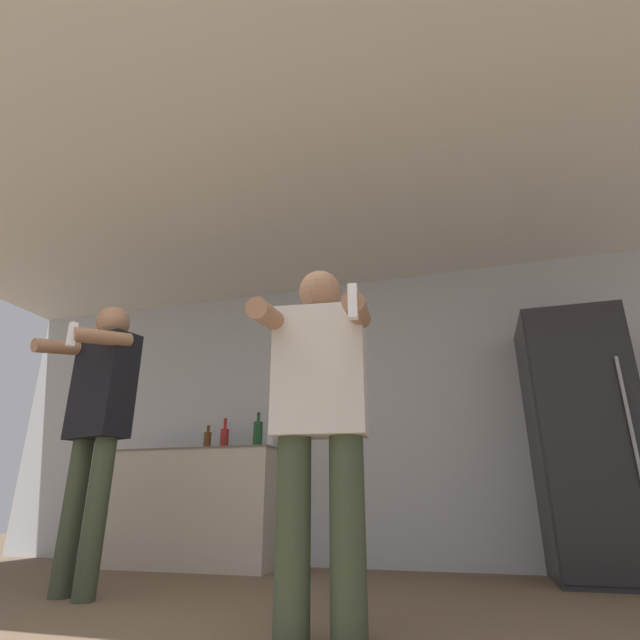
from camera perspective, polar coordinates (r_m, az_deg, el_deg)
wall_back at (r=4.66m, az=1.81°, el=-10.69°), size 7.00×0.06×2.55m
ceiling_slab at (r=3.69m, az=-5.05°, el=14.02°), size 7.00×3.71×0.05m
refrigerator at (r=4.15m, az=27.92°, el=-12.12°), size 0.67×0.76×1.85m
counter at (r=4.72m, az=-13.94°, el=-20.05°), size 1.54×0.66×0.94m
bottle_clear_vodka at (r=4.47m, az=-5.65°, el=-12.71°), size 0.07×0.07×0.34m
bottle_brown_liquor at (r=4.73m, az=-12.75°, el=-13.25°), size 0.07×0.07×0.25m
bottle_short_whiskey at (r=4.65m, az=-10.88°, el=-13.12°), size 0.07×0.07×0.29m
bottle_dark_rum at (r=4.52m, az=-7.13°, el=-12.86°), size 0.08×0.08×0.32m
person_woman_foreground at (r=2.21m, az=-0.05°, el=-10.50°), size 0.52×0.54×1.55m
person_man_side at (r=3.45m, az=-24.04°, el=-9.40°), size 0.57×0.59×1.74m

